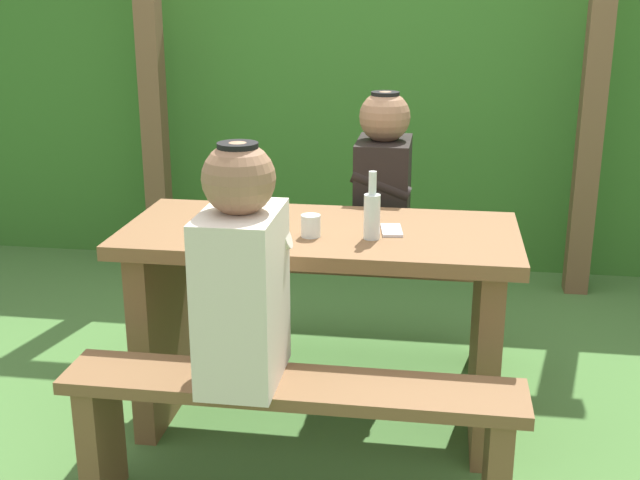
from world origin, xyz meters
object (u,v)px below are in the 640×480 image
at_px(person_black_coat, 383,185).
at_px(bottle_left, 249,203).
at_px(drinking_glass, 311,226).
at_px(cell_phone, 391,231).
at_px(person_white_shirt, 242,274).
at_px(picnic_table, 320,294).
at_px(bench_near, 292,420).
at_px(bench_far, 340,286).
at_px(bottle_right, 372,213).

height_order(person_black_coat, bottle_left, person_black_coat).
bearing_deg(bottle_left, drinking_glass, -10.66).
bearing_deg(person_black_coat, cell_phone, -82.74).
bearing_deg(drinking_glass, person_white_shirt, -104.60).
height_order(picnic_table, cell_phone, cell_phone).
height_order(bench_near, bench_far, same).
bearing_deg(bench_far, bench_near, -90.00).
bearing_deg(picnic_table, bench_near, -90.00).
xyz_separation_m(bench_near, bottle_left, (-0.24, 0.53, 0.54)).
xyz_separation_m(bottle_left, cell_phone, (0.50, 0.05, -0.09)).
distance_m(picnic_table, cell_phone, 0.36).
bearing_deg(picnic_table, drinking_glass, -99.99).
distance_m(drinking_glass, cell_phone, 0.29).
distance_m(bench_far, bottle_left, 0.87).
xyz_separation_m(person_black_coat, bottle_left, (-0.42, -0.63, 0.07)).
relative_size(picnic_table, person_white_shirt, 1.95).
bearing_deg(bench_near, drinking_glass, 92.06).
relative_size(drinking_glass, bottle_left, 0.31).
distance_m(person_white_shirt, drinking_glass, 0.50).
relative_size(bench_near, bench_far, 1.00).
distance_m(picnic_table, drinking_glass, 0.30).
relative_size(bottle_left, cell_phone, 1.77).
distance_m(bench_near, cell_phone, 0.77).
xyz_separation_m(person_white_shirt, cell_phone, (0.40, 0.57, -0.02)).
height_order(drinking_glass, bottle_right, bottle_right).
relative_size(bench_near, cell_phone, 10.00).
height_order(bench_far, person_white_shirt, person_white_shirt).
height_order(person_white_shirt, cell_phone, person_white_shirt).
xyz_separation_m(bench_far, bottle_right, (0.19, -0.67, 0.53)).
bearing_deg(cell_phone, bench_far, 105.58).
bearing_deg(person_white_shirt, picnic_table, 76.17).
height_order(person_black_coat, drinking_glass, person_black_coat).
bearing_deg(cell_phone, bottle_right, -133.22).
height_order(drinking_glass, cell_phone, drinking_glass).
distance_m(bench_near, person_black_coat, 1.26).
bearing_deg(person_black_coat, bottle_right, -88.97).
relative_size(picnic_table, cell_phone, 10.00).
xyz_separation_m(bench_near, person_black_coat, (0.18, 1.16, 0.46)).
xyz_separation_m(picnic_table, person_black_coat, (0.18, 0.58, 0.28)).
relative_size(picnic_table, person_black_coat, 1.95).
relative_size(person_black_coat, drinking_glass, 9.39).
bearing_deg(bench_far, person_white_shirt, -97.00).
bearing_deg(bottle_left, person_black_coat, 56.38).
distance_m(person_white_shirt, person_black_coat, 1.20).
bearing_deg(person_black_coat, bottle_left, -123.62).
height_order(bench_near, drinking_glass, drinking_glass).
distance_m(picnic_table, bottle_right, 0.40).
bearing_deg(drinking_glass, picnic_table, 80.01).
bearing_deg(bench_far, bottle_right, -74.11).
bearing_deg(bench_far, person_black_coat, -1.06).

